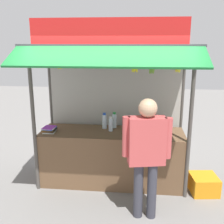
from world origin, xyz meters
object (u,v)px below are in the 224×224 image
at_px(banana_bunch_rightmost, 135,67).
at_px(water_bottle_center, 114,120).
at_px(water_bottle_rear_center, 104,121).
at_px(banana_bunch_inner_right, 152,68).
at_px(water_bottle_far_right, 157,126).
at_px(banana_bunch_leftmost, 178,67).
at_px(plastic_crate, 204,184).
at_px(magazine_stack_far_left, 159,136).
at_px(water_bottle_front_left, 111,124).
at_px(magazine_stack_mid_right, 49,129).
at_px(banana_bunch_inner_left, 60,64).
at_px(water_bottle_back_left, 165,126).
at_px(vendor_person, 146,149).

bearing_deg(banana_bunch_rightmost, water_bottle_center, 116.78).
bearing_deg(water_bottle_rear_center, banana_bunch_inner_right, -40.36).
xyz_separation_m(water_bottle_far_right, banana_bunch_leftmost, (0.22, -0.53, 1.05)).
relative_size(water_bottle_far_right, plastic_crate, 0.54).
distance_m(water_bottle_far_right, water_bottle_rear_center, 0.92).
bearing_deg(magazine_stack_far_left, plastic_crate, -0.37).
bearing_deg(water_bottle_front_left, plastic_crate, -9.29).
xyz_separation_m(water_bottle_center, magazine_stack_mid_right, (-1.08, -0.35, -0.09)).
height_order(banana_bunch_inner_right, plastic_crate, banana_bunch_inner_right).
height_order(banana_bunch_inner_right, banana_bunch_leftmost, same).
relative_size(banana_bunch_leftmost, banana_bunch_rightmost, 0.97).
relative_size(magazine_stack_far_left, banana_bunch_leftmost, 0.94).
bearing_deg(banana_bunch_inner_left, banana_bunch_inner_right, 0.06).
relative_size(water_bottle_center, magazine_stack_mid_right, 1.08).
height_order(water_bottle_center, magazine_stack_mid_right, water_bottle_center).
bearing_deg(water_bottle_front_left, banana_bunch_inner_right, -38.91).
bearing_deg(banana_bunch_inner_left, banana_bunch_leftmost, 0.06).
xyz_separation_m(water_bottle_back_left, water_bottle_front_left, (-0.91, 0.00, 0.00)).
height_order(water_bottle_far_right, banana_bunch_inner_left, banana_bunch_inner_left).
height_order(water_bottle_center, water_bottle_front_left, water_bottle_center).
distance_m(magazine_stack_far_left, banana_bunch_inner_right, 1.14).
relative_size(water_bottle_back_left, banana_bunch_rightmost, 0.97).
distance_m(water_bottle_back_left, plastic_crate, 1.14).
xyz_separation_m(banana_bunch_inner_right, vendor_person, (-0.05, -0.48, -1.03)).
bearing_deg(water_bottle_front_left, water_bottle_rear_center, 133.15).
height_order(water_bottle_front_left, banana_bunch_rightmost, banana_bunch_rightmost).
relative_size(water_bottle_rear_center, magazine_stack_mid_right, 1.06).
xyz_separation_m(magazine_stack_mid_right, plastic_crate, (2.60, -0.10, -0.83)).
relative_size(water_bottle_back_left, vendor_person, 0.15).
bearing_deg(banana_bunch_inner_left, water_bottle_front_left, 36.91).
xyz_separation_m(water_bottle_rear_center, banana_bunch_inner_left, (-0.56, -0.65, 1.04)).
xyz_separation_m(water_bottle_back_left, plastic_crate, (0.66, -0.25, -0.90)).
xyz_separation_m(water_bottle_back_left, banana_bunch_rightmost, (-0.51, -0.52, 1.02)).
xyz_separation_m(water_bottle_far_right, banana_bunch_inner_right, (-0.14, -0.53, 1.02)).
distance_m(magazine_stack_far_left, banana_bunch_rightmost, 1.21).
bearing_deg(banana_bunch_rightmost, magazine_stack_far_left, 33.30).
relative_size(water_bottle_center, banana_bunch_inner_left, 1.28).
bearing_deg(banana_bunch_inner_right, water_bottle_front_left, 141.09).
xyz_separation_m(water_bottle_rear_center, banana_bunch_rightmost, (0.53, -0.65, 1.01)).
distance_m(banana_bunch_leftmost, plastic_crate, 2.03).
relative_size(water_bottle_far_right, water_bottle_rear_center, 0.80).
xyz_separation_m(banana_bunch_rightmost, plastic_crate, (1.16, 0.26, -1.93)).
xyz_separation_m(water_bottle_center, water_bottle_front_left, (-0.04, -0.19, -0.01)).
distance_m(banana_bunch_inner_right, plastic_crate, 2.14).
bearing_deg(water_bottle_far_right, magazine_stack_mid_right, -174.72).
relative_size(water_bottle_front_left, banana_bunch_inner_left, 1.15).
xyz_separation_m(magazine_stack_mid_right, vendor_person, (1.62, -0.84, 0.06)).
bearing_deg(magazine_stack_mid_right, magazine_stack_far_left, -3.02).
bearing_deg(magazine_stack_mid_right, water_bottle_front_left, 8.47).
bearing_deg(vendor_person, banana_bunch_inner_right, -107.25).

